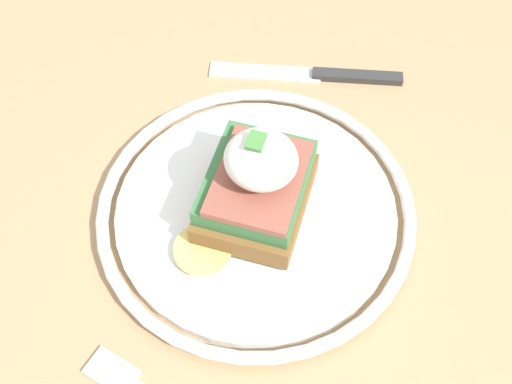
% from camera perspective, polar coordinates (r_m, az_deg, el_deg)
% --- Properties ---
extents(dining_table, '(0.95, 0.88, 0.77)m').
position_cam_1_polar(dining_table, '(0.61, 3.40, -12.04)').
color(dining_table, tan).
rests_on(dining_table, ground_plane).
extents(plate, '(0.26, 0.26, 0.02)m').
position_cam_1_polar(plate, '(0.52, 0.00, -1.67)').
color(plate, white).
rests_on(plate, dining_table).
extents(sandwich, '(0.12, 0.09, 0.08)m').
position_cam_1_polar(sandwich, '(0.48, 0.07, 0.73)').
color(sandwich, brown).
rests_on(sandwich, plate).
extents(knife, '(0.05, 0.18, 0.01)m').
position_cam_1_polar(knife, '(0.62, 5.72, 10.34)').
color(knife, '#2D2D2D').
rests_on(knife, dining_table).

